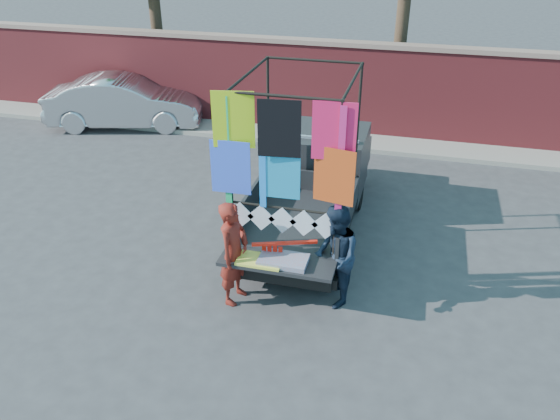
% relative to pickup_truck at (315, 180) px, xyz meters
% --- Properties ---
extents(ground, '(90.00, 90.00, 0.00)m').
position_rel_pickup_truck_xyz_m(ground, '(0.13, -1.97, -0.86)').
color(ground, '#38383A').
rests_on(ground, ground).
extents(brick_wall, '(30.00, 0.45, 2.61)m').
position_rel_pickup_truck_xyz_m(brick_wall, '(0.13, 5.03, 0.46)').
color(brick_wall, maroon).
rests_on(brick_wall, ground).
extents(curb, '(30.00, 1.20, 0.12)m').
position_rel_pickup_truck_xyz_m(curb, '(0.13, 4.33, -0.80)').
color(curb, gray).
rests_on(curb, ground).
extents(pickup_truck, '(2.17, 5.44, 3.43)m').
position_rel_pickup_truck_xyz_m(pickup_truck, '(0.00, 0.00, 0.00)').
color(pickup_truck, black).
rests_on(pickup_truck, ground).
extents(sedan, '(4.72, 2.66, 1.47)m').
position_rel_pickup_truck_xyz_m(sedan, '(-6.52, 4.01, -0.12)').
color(sedan, silver).
rests_on(sedan, ground).
extents(woman, '(0.54, 0.72, 1.79)m').
position_rel_pickup_truck_xyz_m(woman, '(-0.71, -3.04, 0.04)').
color(woman, maroon).
rests_on(woman, ground).
extents(man, '(0.92, 1.03, 1.75)m').
position_rel_pickup_truck_xyz_m(man, '(0.87, -2.69, 0.01)').
color(man, '#152235').
rests_on(man, ground).
extents(streamer_bundle, '(0.99, 0.40, 0.71)m').
position_rel_pickup_truck_xyz_m(streamer_bundle, '(-0.03, -2.88, 0.04)').
color(streamer_bundle, red).
rests_on(streamer_bundle, ground).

